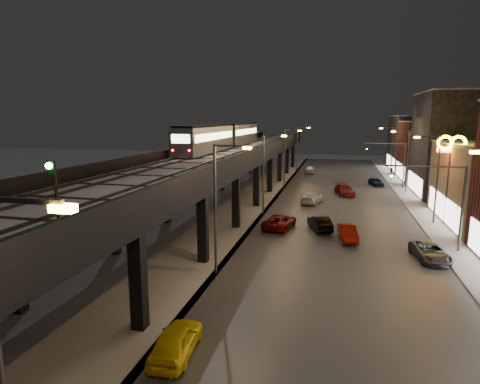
# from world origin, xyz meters

# --- Properties ---
(road_surface) EXTENTS (17.00, 120.00, 0.06)m
(road_surface) POSITION_xyz_m (7.50, 35.00, 0.03)
(road_surface) COLOR #46474D
(road_surface) RESTS_ON ground
(sidewalk_right) EXTENTS (4.00, 120.00, 0.14)m
(sidewalk_right) POSITION_xyz_m (17.50, 35.00, 0.07)
(sidewalk_right) COLOR #9FA1A8
(sidewalk_right) RESTS_ON ground
(under_viaduct_pavement) EXTENTS (11.00, 120.00, 0.06)m
(under_viaduct_pavement) POSITION_xyz_m (-6.00, 35.00, 0.03)
(under_viaduct_pavement) COLOR #9FA1A8
(under_viaduct_pavement) RESTS_ON ground
(elevated_viaduct) EXTENTS (9.00, 100.00, 6.30)m
(elevated_viaduct) POSITION_xyz_m (-6.00, 31.84, 5.62)
(elevated_viaduct) COLOR black
(elevated_viaduct) RESTS_ON ground
(viaduct_trackbed) EXTENTS (8.40, 100.00, 0.32)m
(viaduct_trackbed) POSITION_xyz_m (-6.01, 31.97, 6.39)
(viaduct_trackbed) COLOR #B2B7C1
(viaduct_trackbed) RESTS_ON elevated_viaduct
(viaduct_parapet_streetside) EXTENTS (0.30, 100.00, 1.10)m
(viaduct_parapet_streetside) POSITION_xyz_m (-1.65, 32.00, 6.85)
(viaduct_parapet_streetside) COLOR black
(viaduct_parapet_streetside) RESTS_ON elevated_viaduct
(viaduct_parapet_far) EXTENTS (0.30, 100.00, 1.10)m
(viaduct_parapet_far) POSITION_xyz_m (-10.35, 32.00, 6.85)
(viaduct_parapet_far) COLOR black
(viaduct_parapet_far) RESTS_ON elevated_viaduct
(building_d) EXTENTS (12.20, 13.20, 14.16)m
(building_d) POSITION_xyz_m (23.99, 48.00, 7.08)
(building_d) COLOR #24232A
(building_d) RESTS_ON ground
(building_e) EXTENTS (12.20, 12.20, 10.16)m
(building_e) POSITION_xyz_m (23.99, 62.00, 5.08)
(building_e) COLOR #4C1E16
(building_e) RESTS_ON ground
(building_f) EXTENTS (12.20, 16.20, 11.16)m
(building_f) POSITION_xyz_m (23.99, 76.00, 5.58)
(building_f) COLOR #252426
(building_f) RESTS_ON ground
(streetlight_left_0) EXTENTS (2.57, 0.28, 9.00)m
(streetlight_left_0) POSITION_xyz_m (-0.43, -5.00, 5.24)
(streetlight_left_0) COLOR #38383A
(streetlight_left_0) RESTS_ON ground
(streetlight_left_1) EXTENTS (2.57, 0.28, 9.00)m
(streetlight_left_1) POSITION_xyz_m (-0.43, 13.00, 5.24)
(streetlight_left_1) COLOR #38383A
(streetlight_left_1) RESTS_ON ground
(streetlight_left_2) EXTENTS (2.57, 0.28, 9.00)m
(streetlight_left_2) POSITION_xyz_m (-0.43, 31.00, 5.24)
(streetlight_left_2) COLOR #38383A
(streetlight_left_2) RESTS_ON ground
(streetlight_right_2) EXTENTS (2.56, 0.28, 9.00)m
(streetlight_right_2) POSITION_xyz_m (16.73, 31.00, 5.24)
(streetlight_right_2) COLOR #38383A
(streetlight_right_2) RESTS_ON ground
(streetlight_left_3) EXTENTS (2.57, 0.28, 9.00)m
(streetlight_left_3) POSITION_xyz_m (-0.43, 49.00, 5.24)
(streetlight_left_3) COLOR #38383A
(streetlight_left_3) RESTS_ON ground
(streetlight_right_3) EXTENTS (2.56, 0.28, 9.00)m
(streetlight_right_3) POSITION_xyz_m (16.73, 49.00, 5.24)
(streetlight_right_3) COLOR #38383A
(streetlight_right_3) RESTS_ON ground
(streetlight_left_4) EXTENTS (2.57, 0.28, 9.00)m
(streetlight_left_4) POSITION_xyz_m (-0.43, 67.00, 5.24)
(streetlight_left_4) COLOR #38383A
(streetlight_left_4) RESTS_ON ground
(streetlight_right_4) EXTENTS (2.56, 0.28, 9.00)m
(streetlight_right_4) POSITION_xyz_m (16.73, 67.00, 5.24)
(streetlight_right_4) COLOR #38383A
(streetlight_right_4) RESTS_ON ground
(traffic_light_rig_a) EXTENTS (6.10, 0.34, 7.00)m
(traffic_light_rig_a) POSITION_xyz_m (15.84, 22.00, 4.50)
(traffic_light_rig_a) COLOR #38383A
(traffic_light_rig_a) RESTS_ON ground
(traffic_light_rig_b) EXTENTS (6.10, 0.34, 7.00)m
(traffic_light_rig_b) POSITION_xyz_m (15.84, 52.00, 4.50)
(traffic_light_rig_b) COLOR #38383A
(traffic_light_rig_b) RESTS_ON ground
(subway_train) EXTENTS (2.73, 33.24, 3.25)m
(subway_train) POSITION_xyz_m (-8.50, 42.91, 8.23)
(subway_train) COLOR gray
(subway_train) RESTS_ON viaduct_trackbed
(rail_signal) EXTENTS (0.31, 0.41, 2.67)m
(rail_signal) POSITION_xyz_m (-2.10, -0.78, 8.51)
(rail_signal) COLOR black
(rail_signal) RESTS_ON viaduct_trackbed
(car_taxi) EXTENTS (1.95, 4.22, 1.40)m
(car_taxi) POSITION_xyz_m (0.44, 3.22, 0.70)
(car_taxi) COLOR yellow
(car_taxi) RESTS_ON ground
(car_near_white) EXTENTS (2.72, 4.44, 1.38)m
(car_near_white) POSITION_xyz_m (5.81, 25.79, 0.69)
(car_near_white) COLOR black
(car_near_white) RESTS_ON ground
(car_mid_silver) EXTENTS (3.14, 5.31, 1.38)m
(car_mid_silver) POSITION_xyz_m (1.96, 25.48, 0.69)
(car_mid_silver) COLOR #740B05
(car_mid_silver) RESTS_ON ground
(car_mid_dark) EXTENTS (2.95, 5.12, 1.40)m
(car_mid_dark) POSITION_xyz_m (4.26, 38.18, 0.70)
(car_mid_dark) COLOR silver
(car_mid_dark) RESTS_ON ground
(car_far_white) EXTENTS (2.07, 4.55, 1.51)m
(car_far_white) POSITION_xyz_m (2.00, 66.11, 0.76)
(car_far_white) COLOR silver
(car_far_white) RESTS_ON ground
(car_onc_silver) EXTENTS (1.90, 4.21, 1.34)m
(car_onc_silver) POSITION_xyz_m (8.34, 23.01, 0.67)
(car_onc_silver) COLOR #730C05
(car_onc_silver) RESTS_ON ground
(car_onc_dark) EXTENTS (2.67, 4.77, 1.26)m
(car_onc_dark) POSITION_xyz_m (14.33, 19.34, 0.63)
(car_onc_dark) COLOR #4B4E52
(car_onc_dark) RESTS_ON ground
(car_onc_white) EXTENTS (3.20, 5.29, 1.44)m
(car_onc_white) POSITION_xyz_m (8.34, 44.84, 0.72)
(car_onc_white) COLOR maroon
(car_onc_white) RESTS_ON ground
(car_onc_red) EXTENTS (2.48, 3.98, 1.26)m
(car_onc_red) POSITION_xyz_m (13.30, 54.08, 0.63)
(car_onc_red) COLOR black
(car_onc_red) RESTS_ON ground
(sign_mcdonalds) EXTENTS (2.68, 0.74, 9.04)m
(sign_mcdonalds) POSITION_xyz_m (18.00, 30.92, 7.21)
(sign_mcdonalds) COLOR #38383A
(sign_mcdonalds) RESTS_ON ground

